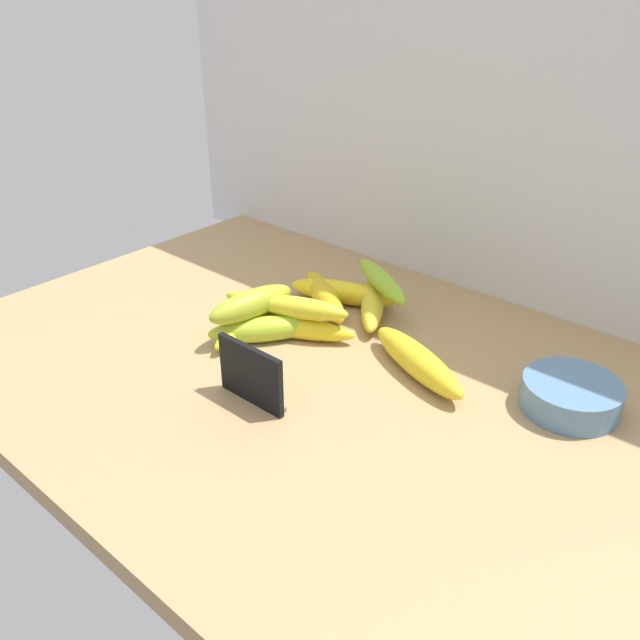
% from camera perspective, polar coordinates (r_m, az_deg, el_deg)
% --- Properties ---
extents(counter_top, '(1.10, 0.76, 0.03)m').
position_cam_1_polar(counter_top, '(0.96, -1.01, -4.85)').
color(counter_top, '#A68658').
rests_on(counter_top, ground).
extents(back_wall, '(1.30, 0.02, 0.70)m').
position_cam_1_polar(back_wall, '(1.13, 12.85, 18.16)').
color(back_wall, silver).
rests_on(back_wall, ground).
extents(chalkboard_sign, '(0.11, 0.02, 0.08)m').
position_cam_1_polar(chalkboard_sign, '(0.86, -5.91, -4.92)').
color(chalkboard_sign, black).
rests_on(chalkboard_sign, counter_top).
extents(fruit_bowl, '(0.13, 0.13, 0.04)m').
position_cam_1_polar(fruit_bowl, '(0.91, 20.85, -6.12)').
color(fruit_bowl, '#547B9E').
rests_on(fruit_bowl, counter_top).
extents(banana_0, '(0.19, 0.11, 0.03)m').
position_cam_1_polar(banana_0, '(1.02, -2.20, -0.69)').
color(banana_0, yellow).
rests_on(banana_0, counter_top).
extents(banana_1, '(0.15, 0.18, 0.04)m').
position_cam_1_polar(banana_1, '(1.09, 4.57, 1.57)').
color(banana_1, gold).
rests_on(banana_1, counter_top).
extents(banana_2, '(0.20, 0.11, 0.04)m').
position_cam_1_polar(banana_2, '(0.93, 8.43, -3.52)').
color(banana_2, yellow).
rests_on(banana_2, counter_top).
extents(banana_3, '(0.07, 0.19, 0.03)m').
position_cam_1_polar(banana_3, '(1.04, -5.89, -0.10)').
color(banana_3, yellow).
rests_on(banana_3, counter_top).
extents(banana_4, '(0.19, 0.05, 0.04)m').
position_cam_1_polar(banana_4, '(1.07, -4.52, 0.89)').
color(banana_4, gold).
rests_on(banana_4, counter_top).
extents(banana_5, '(0.18, 0.13, 0.04)m').
position_cam_1_polar(banana_5, '(1.10, 0.38, 2.09)').
color(banana_5, gold).
rests_on(banana_5, counter_top).
extents(banana_6, '(0.14, 0.16, 0.04)m').
position_cam_1_polar(banana_6, '(1.01, -4.76, -0.79)').
color(banana_6, '#ABC42C').
rests_on(banana_6, counter_top).
extents(banana_7, '(0.19, 0.10, 0.04)m').
position_cam_1_polar(banana_7, '(1.12, 2.06, 2.38)').
color(banana_7, yellow).
rests_on(banana_7, counter_top).
extents(banana_8, '(0.15, 0.09, 0.03)m').
position_cam_1_polar(banana_8, '(1.00, -1.71, 1.05)').
color(banana_8, yellow).
rests_on(banana_8, banana_0).
extents(banana_9, '(0.06, 0.16, 0.04)m').
position_cam_1_polar(banana_9, '(1.01, -5.94, 1.39)').
color(banana_9, '#9FAF28').
rests_on(banana_9, banana_3).
extents(banana_10, '(0.17, 0.11, 0.03)m').
position_cam_1_polar(banana_10, '(1.08, 5.35, 3.40)').
color(banana_10, '#8CB82B').
rests_on(banana_10, banana_1).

